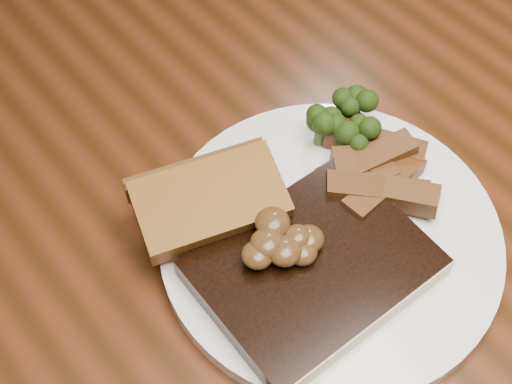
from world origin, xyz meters
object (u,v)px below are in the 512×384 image
dining_table (269,264)px  potato_wedges (398,187)px  plate (330,240)px  steak (313,269)px  garlic_bread (211,216)px

dining_table → potato_wedges: (0.08, -0.06, 0.12)m
dining_table → plate: 0.11m
plate → steak: steak is taller
steak → garlic_bread: 0.09m
steak → garlic_bread: same height
dining_table → garlic_bread: garlic_bread is taller
dining_table → potato_wedges: bearing=-35.6°
plate → dining_table: bearing=106.4°
plate → steak: bearing=-154.1°
dining_table → plate: size_ratio=5.90×
steak → potato_wedges: (0.10, 0.01, -0.00)m
garlic_bread → potato_wedges: bearing=-10.8°
steak → dining_table: bearing=76.3°
dining_table → garlic_bread: bearing=165.1°
dining_table → steak: (-0.02, -0.07, 0.12)m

